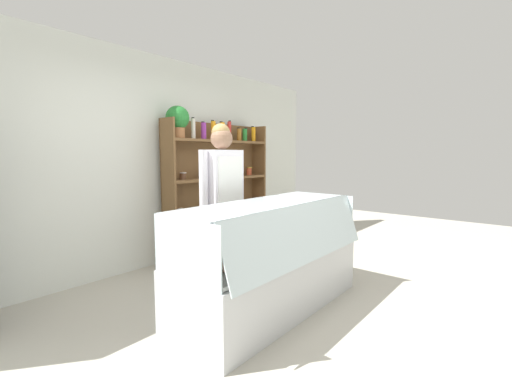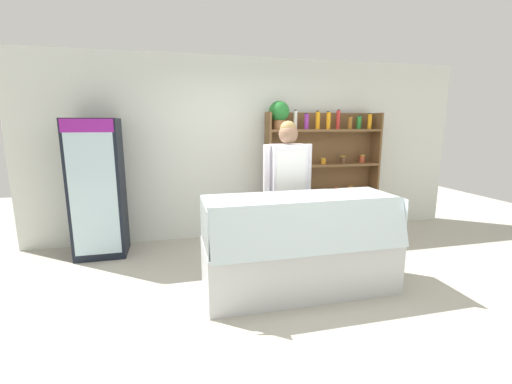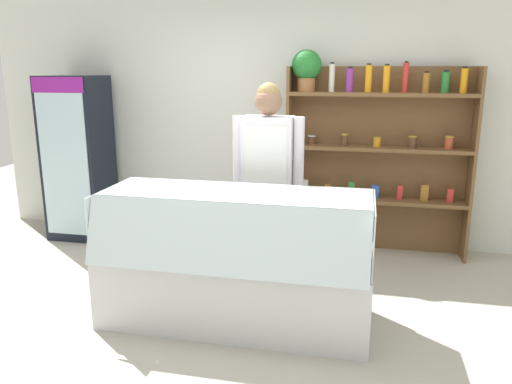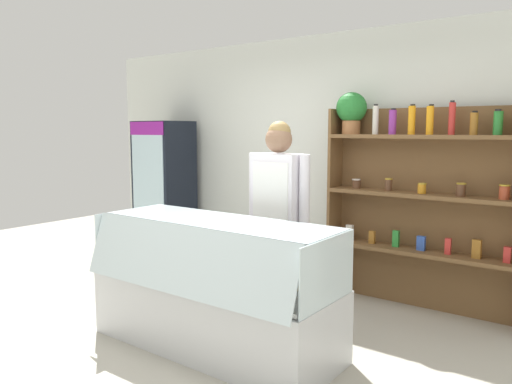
% 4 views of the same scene
% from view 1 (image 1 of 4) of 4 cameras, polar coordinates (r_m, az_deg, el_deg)
% --- Properties ---
extents(ground_plane, '(12.00, 12.00, 0.00)m').
position_cam_1_polar(ground_plane, '(3.41, 3.32, -18.81)').
color(ground_plane, '#B7B2A3').
extents(back_wall, '(6.80, 0.10, 2.70)m').
position_cam_1_polar(back_wall, '(4.61, -17.72, 4.80)').
color(back_wall, silver).
rests_on(back_wall, ground).
extents(shelving_unit, '(1.82, 0.30, 2.06)m').
position_cam_1_polar(shelving_unit, '(4.97, -7.35, 3.03)').
color(shelving_unit, brown).
rests_on(shelving_unit, ground).
extents(deli_display_case, '(1.99, 0.82, 1.01)m').
position_cam_1_polar(deli_display_case, '(3.29, 2.40, -13.85)').
color(deli_display_case, silver).
rests_on(deli_display_case, ground).
extents(shop_clerk, '(0.61, 0.25, 1.77)m').
position_cam_1_polar(shop_clerk, '(3.67, -5.61, 0.20)').
color(shop_clerk, '#383D51').
rests_on(shop_clerk, ground).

